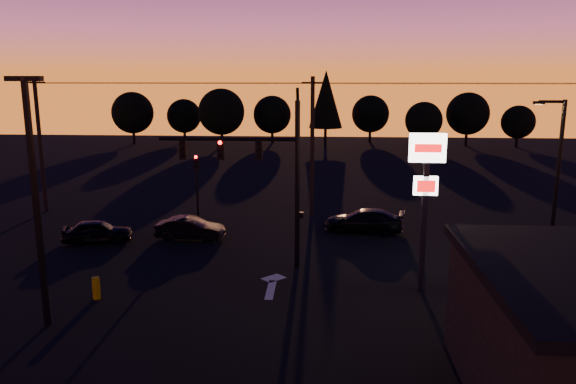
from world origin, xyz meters
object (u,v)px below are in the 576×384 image
(parking_lot_light, at_px, (35,187))
(car_mid, at_px, (190,228))
(streetlight, at_px, (556,175))
(car_left, at_px, (97,231))
(car_right, at_px, (364,221))
(secondary_signal, at_px, (197,179))
(suv_parked, at_px, (524,323))
(pylon_sign, at_px, (426,178))
(traffic_signal_mast, at_px, (263,166))
(bollard, at_px, (96,288))

(parking_lot_light, relative_size, car_mid, 2.39)
(streetlight, xyz_separation_m, car_left, (-23.64, 1.84, -3.79))
(parking_lot_light, relative_size, car_left, 2.46)
(streetlight, bearing_deg, car_mid, 171.67)
(streetlight, height_order, car_right, streetlight)
(secondary_signal, xyz_separation_m, car_mid, (0.27, -3.25, -2.23))
(car_mid, distance_m, suv_parked, 18.44)
(pylon_sign, height_order, streetlight, streetlight)
(streetlight, relative_size, car_right, 1.71)
(traffic_signal_mast, distance_m, pylon_sign, 7.52)
(car_left, distance_m, car_mid, 5.08)
(secondary_signal, bearing_deg, bollard, -97.94)
(parking_lot_light, bearing_deg, streetlight, 21.65)
(secondary_signal, bearing_deg, car_mid, -85.33)
(traffic_signal_mast, distance_m, bollard, 9.08)
(suv_parked, bearing_deg, bollard, 165.20)
(traffic_signal_mast, bearing_deg, parking_lot_light, -136.63)
(traffic_signal_mast, xyz_separation_m, suv_parked, (9.92, -7.09, -4.30))
(streetlight, xyz_separation_m, car_mid, (-18.64, 2.73, -3.79))
(secondary_signal, relative_size, car_left, 1.17)
(car_mid, bearing_deg, bollard, 170.94)
(traffic_signal_mast, xyz_separation_m, car_mid, (-4.64, 4.24, -4.31))
(traffic_signal_mast, bearing_deg, suv_parked, -35.56)
(secondary_signal, bearing_deg, suv_parked, -44.54)
(bollard, bearing_deg, streetlight, 16.07)
(suv_parked, bearing_deg, traffic_signal_mast, 138.85)
(parking_lot_light, height_order, bollard, parking_lot_light)
(secondary_signal, distance_m, car_left, 6.68)
(parking_lot_light, xyz_separation_m, streetlight, (21.41, 8.50, -0.85))
(streetlight, bearing_deg, car_right, 150.99)
(traffic_signal_mast, distance_m, secondary_signal, 9.19)
(car_mid, height_order, suv_parked, suv_parked)
(streetlight, distance_m, suv_parked, 10.24)
(pylon_sign, distance_m, car_left, 18.23)
(parking_lot_light, distance_m, suv_parked, 17.93)
(traffic_signal_mast, relative_size, car_right, 1.84)
(pylon_sign, distance_m, car_right, 9.99)
(car_left, bearing_deg, car_mid, -93.93)
(car_left, bearing_deg, pylon_sign, -123.31)
(bollard, height_order, car_right, car_right)
(traffic_signal_mast, relative_size, parking_lot_light, 0.94)
(car_left, xyz_separation_m, car_mid, (5.00, 0.89, -0.00))
(traffic_signal_mast, relative_size, secondary_signal, 1.97)
(car_right, bearing_deg, parking_lot_light, -33.61)
(car_right, bearing_deg, secondary_signal, -86.52)
(suv_parked, bearing_deg, streetlight, 58.97)
(bollard, bearing_deg, suv_parked, -9.21)
(car_left, xyz_separation_m, car_right, (14.88, 3.02, 0.05))
(traffic_signal_mast, relative_size, pylon_sign, 1.26)
(car_left, xyz_separation_m, suv_parked, (19.55, -10.43, 0.01))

